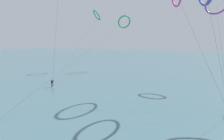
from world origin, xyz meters
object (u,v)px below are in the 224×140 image
at_px(surfer_ivory, 52,84).
at_px(kite_violet, 216,5).
at_px(kite_emerald, 124,22).
at_px(kite_teal, 97,15).

xyz_separation_m(surfer_ivory, kite_violet, (31.96, 17.25, 16.97)).
height_order(surfer_ivory, kite_emerald, kite_emerald).
relative_size(kite_violet, kite_emerald, 0.41).
bearing_deg(kite_emerald, surfer_ivory, 40.96).
relative_size(surfer_ivory, kite_teal, 0.06).
height_order(surfer_ivory, kite_teal, kite_teal).
height_order(kite_violet, kite_emerald, kite_violet).
relative_size(kite_teal, kite_violet, 1.34).
relative_size(surfer_ivory, kite_violet, 0.08).
distance_m(surfer_ivory, kite_emerald, 35.09).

